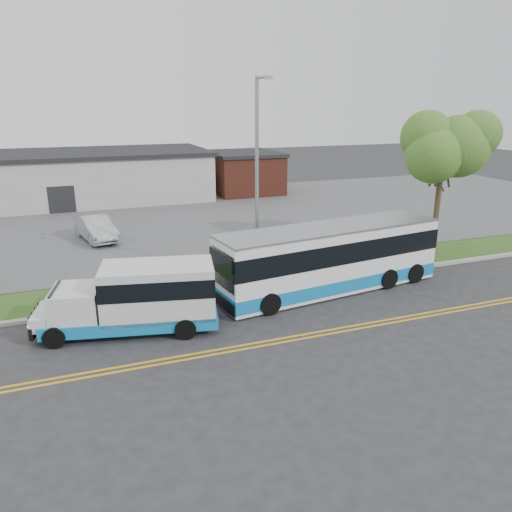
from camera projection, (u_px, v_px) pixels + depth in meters
name	position (u px, v px, depth m)	size (l,w,h in m)	color
ground	(215.00, 306.00, 21.62)	(140.00, 140.00, 0.00)	#28282B
lane_line_north	(245.00, 345.00, 18.18)	(70.00, 0.12, 0.01)	gold
lane_line_south	(248.00, 348.00, 17.92)	(70.00, 0.12, 0.01)	gold
curb	(208.00, 296.00, 22.58)	(80.00, 0.30, 0.15)	#9E9B93
verge	(198.00, 283.00, 24.20)	(80.00, 3.30, 0.10)	#2D4918
parking_lot	(151.00, 221.00, 36.78)	(80.00, 25.00, 0.10)	#4C4C4F
commercial_building	(60.00, 178.00, 43.04)	(25.40, 10.40, 4.35)	#9E9E99
brick_wing	(244.00, 172.00, 47.80)	(6.30, 7.30, 3.90)	brown
tree_east	(444.00, 145.00, 27.19)	(5.20, 5.20, 8.33)	#392A1F
streetlight_near	(257.00, 174.00, 23.51)	(0.35, 1.53, 9.50)	gray
shuttle_bus	(141.00, 296.00, 18.99)	(7.10, 3.51, 2.62)	#1071B1
transit_bus	(330.00, 258.00, 23.08)	(11.28, 3.94, 3.06)	white
pedestrian	(106.00, 285.00, 21.59)	(0.56, 0.37, 1.55)	black
parked_car_a	(96.00, 228.00, 31.34)	(1.61, 4.62, 1.52)	#A9ADB1
grocery_bag_left	(101.00, 302.00, 21.45)	(0.32, 0.32, 0.32)	white
grocery_bag_right	(114.00, 296.00, 22.10)	(0.32, 0.32, 0.32)	white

